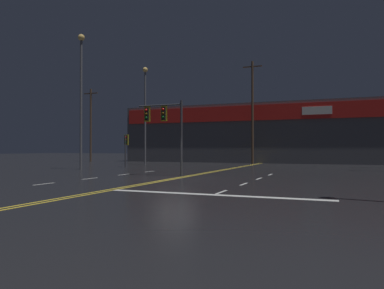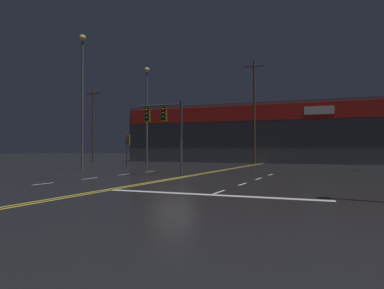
% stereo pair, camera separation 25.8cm
% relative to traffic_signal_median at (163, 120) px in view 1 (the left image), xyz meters
% --- Properties ---
extents(ground_plane, '(200.00, 200.00, 0.00)m').
position_rel_traffic_signal_median_xyz_m(ground_plane, '(1.71, -1.95, -3.60)').
color(ground_plane, black).
extents(road_markings, '(13.51, 60.00, 0.01)m').
position_rel_traffic_signal_median_xyz_m(road_markings, '(2.53, -3.11, -3.60)').
color(road_markings, gold).
rests_on(road_markings, ground).
extents(traffic_signal_median, '(3.12, 0.36, 4.79)m').
position_rel_traffic_signal_median_xyz_m(traffic_signal_median, '(0.00, 0.00, 0.00)').
color(traffic_signal_median, '#38383D').
rests_on(traffic_signal_median, ground).
extents(traffic_signal_corner_northwest, '(0.42, 0.36, 3.06)m').
position_rel_traffic_signal_median_xyz_m(traffic_signal_corner_northwest, '(-8.18, 8.67, -1.36)').
color(traffic_signal_corner_northwest, '#38383D').
rests_on(traffic_signal_corner_northwest, ground).
extents(streetlight_near_right, '(0.56, 0.56, 11.36)m').
position_rel_traffic_signal_median_xyz_m(streetlight_near_right, '(-9.60, 3.94, 3.47)').
color(streetlight_near_right, '#59595E').
rests_on(streetlight_near_right, ground).
extents(streetlight_median_approach, '(0.56, 0.56, 10.71)m').
position_rel_traffic_signal_median_xyz_m(streetlight_median_approach, '(-9.39, 14.52, 3.12)').
color(streetlight_median_approach, '#59595E').
rests_on(streetlight_median_approach, ground).
extents(building_backdrop, '(36.46, 10.23, 7.28)m').
position_rel_traffic_signal_median_xyz_m(building_backdrop, '(1.71, 27.35, 0.05)').
color(building_backdrop, '#4C4C51').
rests_on(building_backdrop, ground).
extents(utility_pole_row, '(48.19, 0.26, 11.67)m').
position_rel_traffic_signal_median_xyz_m(utility_pole_row, '(1.10, 20.27, 1.74)').
color(utility_pole_row, '#4C3828').
rests_on(utility_pole_row, ground).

